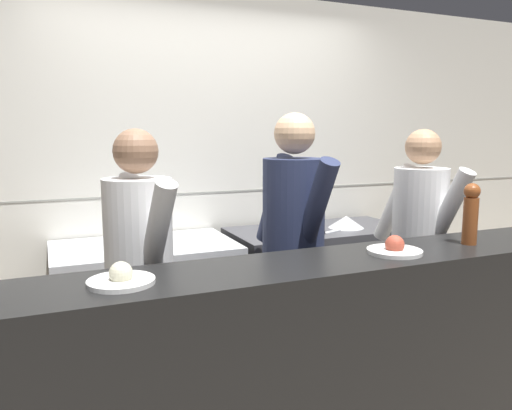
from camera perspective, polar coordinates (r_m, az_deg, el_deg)
The scene contains 13 objects.
wall_back_tiled at distance 3.75m, azimuth -4.99°, elevation 3.81°, with size 8.00×0.06×2.60m.
oven_range at distance 3.41m, azimuth -12.39°, elevation -11.65°, with size 1.15×0.71×0.88m.
prep_counter at distance 3.84m, azimuth 7.11°, elevation -9.23°, with size 1.32×0.65×0.89m.
pass_counter at distance 2.48m, azimuth 10.73°, elevation -17.67°, with size 3.26×0.45×1.04m.
stock_pot at distance 3.26m, azimuth -12.25°, elevation -2.73°, with size 0.28×0.28×0.19m.
mixing_bowl_steel at distance 3.78m, azimuth 10.26°, elevation -1.90°, with size 0.26×0.26×0.09m.
chefs_knife at distance 3.58m, azimuth 8.20°, elevation -3.07°, with size 0.36×0.16×0.02m.
plated_dish_main at distance 1.92m, azimuth -15.17°, elevation -8.10°, with size 0.25×0.25×0.09m.
plated_dish_appetiser at distance 2.40m, azimuth 15.55°, elevation -4.84°, with size 0.25×0.25×0.09m.
pepper_mill at distance 2.68m, azimuth 23.34°, elevation -0.78°, with size 0.08×0.08×0.31m.
chef_head_cook at distance 2.52m, azimuth -13.12°, elevation -7.97°, with size 0.40×0.70×1.61m.
chef_sous at distance 2.81m, azimuth 4.27°, elevation -5.03°, with size 0.38×0.75×1.70m.
chef_line at distance 3.26m, azimuth 18.06°, elevation -4.42°, with size 0.38×0.71×1.61m.
Camera 1 is at (-1.16, -2.13, 1.60)m, focal length 35.00 mm.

